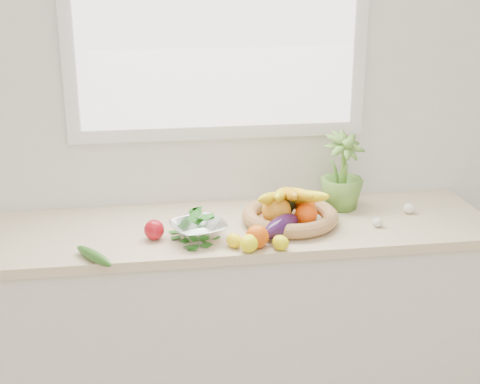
{
  "coord_description": "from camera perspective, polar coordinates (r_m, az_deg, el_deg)",
  "views": [
    {
      "loc": [
        -0.33,
        -0.62,
        1.95
      ],
      "look_at": [
        0.05,
        1.93,
        1.05
      ],
      "focal_mm": 50.0,
      "sensor_mm": 36.0,
      "label": 1
    }
  ],
  "objects": [
    {
      "name": "garlic_b",
      "position": [
        3.01,
        14.21,
        -1.36
      ],
      "size": [
        0.06,
        0.06,
        0.04
      ],
      "primitive_type": "ellipsoid",
      "rotation": [
        0.0,
        0.0,
        -0.1
      ],
      "color": "white",
      "rests_on": "countertop"
    },
    {
      "name": "countertop",
      "position": [
        2.8,
        -1.07,
        -3.2
      ],
      "size": [
        2.24,
        0.62,
        0.04
      ],
      "primitive_type": "cube",
      "color": "beige",
      "rests_on": "counter_cabinet"
    },
    {
      "name": "radish",
      "position": [
        2.52,
        -12.41,
        -5.43
      ],
      "size": [
        0.04,
        0.04,
        0.03
      ],
      "primitive_type": "sphere",
      "rotation": [
        0.0,
        0.0,
        0.06
      ],
      "color": "red",
      "rests_on": "countertop"
    },
    {
      "name": "garlic_c",
      "position": [
        2.79,
        6.44,
        -2.42
      ],
      "size": [
        0.08,
        0.08,
        0.05
      ],
      "primitive_type": "ellipsoid",
      "rotation": [
        0.0,
        0.0,
        0.37
      ],
      "color": "silver",
      "rests_on": "countertop"
    },
    {
      "name": "fruit_basket",
      "position": [
        2.79,
        4.23,
        -1.64
      ],
      "size": [
        0.41,
        0.41,
        0.2
      ],
      "color": "tan",
      "rests_on": "countertop"
    },
    {
      "name": "eggplant",
      "position": [
        2.67,
        3.56,
        -2.95
      ],
      "size": [
        0.21,
        0.21,
        0.09
      ],
      "primitive_type": "ellipsoid",
      "rotation": [
        0.0,
        0.0,
        -0.76
      ],
      "color": "#2A0E36",
      "rests_on": "countertop"
    },
    {
      "name": "lemon_a",
      "position": [
        2.56,
        3.49,
        -4.34
      ],
      "size": [
        0.09,
        0.09,
        0.06
      ],
      "primitive_type": "ellipsoid",
      "rotation": [
        0.0,
        0.0,
        0.48
      ],
      "color": "yellow",
      "rests_on": "countertop"
    },
    {
      "name": "cucumber",
      "position": [
        2.52,
        -12.36,
        -5.35
      ],
      "size": [
        0.16,
        0.21,
        0.04
      ],
      "primitive_type": "ellipsoid",
      "rotation": [
        0.0,
        0.0,
        0.62
      ],
      "color": "#205E1B",
      "rests_on": "countertop"
    },
    {
      "name": "lemon_c",
      "position": [
        2.57,
        -0.51,
        -4.16
      ],
      "size": [
        0.08,
        0.09,
        0.06
      ],
      "primitive_type": "ellipsoid",
      "rotation": [
        0.0,
        0.0,
        0.45
      ],
      "color": "yellow",
      "rests_on": "countertop"
    },
    {
      "name": "apple",
      "position": [
        2.66,
        -7.34,
        -3.22
      ],
      "size": [
        0.08,
        0.08,
        0.08
      ],
      "primitive_type": "sphere",
      "rotation": [
        0.0,
        0.0,
        -0.04
      ],
      "color": "#AD0D18",
      "rests_on": "countertop"
    },
    {
      "name": "window_frame",
      "position": [
        2.88,
        -1.95,
        15.26
      ],
      "size": [
        1.3,
        0.03,
        1.1
      ],
      "primitive_type": "cube",
      "color": "white",
      "rests_on": "back_wall"
    },
    {
      "name": "window_pane",
      "position": [
        2.86,
        -1.9,
        15.23
      ],
      "size": [
        1.18,
        0.01,
        0.98
      ],
      "primitive_type": "cube",
      "color": "white",
      "rests_on": "window_frame"
    },
    {
      "name": "ginger",
      "position": [
        2.65,
        2.54,
        -3.67
      ],
      "size": [
        0.12,
        0.06,
        0.04
      ],
      "primitive_type": "cube",
      "rotation": [
        0.0,
        0.0,
        0.12
      ],
      "color": "tan",
      "rests_on": "countertop"
    },
    {
      "name": "counter_cabinet",
      "position": [
        3.0,
        -1.02,
        -11.16
      ],
      "size": [
        2.2,
        0.58,
        0.86
      ],
      "primitive_type": "cube",
      "color": "silver",
      "rests_on": "ground"
    },
    {
      "name": "potted_herb",
      "position": [
        2.96,
        8.7,
        1.76
      ],
      "size": [
        0.25,
        0.25,
        0.34
      ],
      "primitive_type": "imported",
      "rotation": [
        0.0,
        0.0,
        0.41
      ],
      "color": "#5F9436",
      "rests_on": "countertop"
    },
    {
      "name": "back_wall",
      "position": [
        2.95,
        -1.89,
        7.5
      ],
      "size": [
        4.5,
        0.02,
        2.7
      ],
      "primitive_type": "cube",
      "color": "white",
      "rests_on": "ground"
    },
    {
      "name": "garlic_a",
      "position": [
        2.83,
        11.68,
        -2.56
      ],
      "size": [
        0.05,
        0.05,
        0.04
      ],
      "primitive_type": "ellipsoid",
      "rotation": [
        0.0,
        0.0,
        -0.13
      ],
      "color": "silver",
      "rests_on": "countertop"
    },
    {
      "name": "orange_loose",
      "position": [
        2.56,
        1.47,
        -3.83
      ],
      "size": [
        0.1,
        0.1,
        0.09
      ],
      "primitive_type": "sphere",
      "rotation": [
        0.0,
        0.0,
        -0.16
      ],
      "color": "#D74E06",
      "rests_on": "countertop"
    },
    {
      "name": "lemon_b",
      "position": [
        2.53,
        0.8,
        -4.39
      ],
      "size": [
        0.1,
        0.11,
        0.07
      ],
      "primitive_type": "ellipsoid",
      "rotation": [
        0.0,
        0.0,
        -0.5
      ],
      "color": "#FFF80D",
      "rests_on": "countertop"
    },
    {
      "name": "colander_with_spinach",
      "position": [
        2.64,
        -3.54,
        -2.88
      ],
      "size": [
        0.27,
        0.27,
        0.12
      ],
      "color": "white",
      "rests_on": "countertop"
    }
  ]
}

